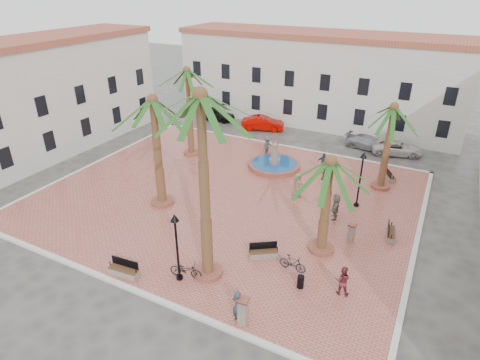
{
  "coord_description": "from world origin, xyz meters",
  "views": [
    {
      "loc": [
        12.72,
        -22.51,
        14.42
      ],
      "look_at": [
        1.0,
        0.0,
        1.6
      ],
      "focal_mm": 30.0,
      "sensor_mm": 36.0,
      "label": 1
    }
  ],
  "objects_px": {
    "palm_nw": "(187,80)",
    "bollard_se": "(243,311)",
    "bicycle_a": "(186,270)",
    "bicycle_b": "(293,263)",
    "pedestrian_east": "(336,206)",
    "cyclist_a": "(238,306)",
    "car_red": "(263,123)",
    "car_silver": "(368,143)",
    "bench_e": "(391,234)",
    "palm_s": "(201,116)",
    "bollard_n": "(275,149)",
    "palm_e": "(329,174)",
    "pedestrian_fountain_a": "(297,185)",
    "bollard_e": "(351,233)",
    "pedestrian_north": "(268,146)",
    "car_white": "(397,148)",
    "palm_ne": "(392,117)",
    "pedestrian_fountain_b": "(323,163)",
    "fountain": "(274,164)",
    "litter_bin": "(301,282)",
    "cyclist_b": "(342,280)",
    "bench_ne": "(389,176)",
    "bench_s": "(124,271)",
    "bench_se": "(264,253)",
    "lamppost_s": "(176,236)",
    "car_black": "(216,114)",
    "lamppost_e": "(362,170)"
  },
  "relations": [
    {
      "from": "palm_nw",
      "to": "bollard_se",
      "type": "bearing_deg",
      "value": -49.74
    },
    {
      "from": "palm_nw",
      "to": "bicycle_a",
      "type": "xyz_separation_m",
      "value": [
        9.08,
        -14.18,
        -6.21
      ]
    },
    {
      "from": "bicycle_b",
      "to": "pedestrian_east",
      "type": "height_order",
      "value": "pedestrian_east"
    },
    {
      "from": "cyclist_a",
      "to": "car_red",
      "type": "relative_size",
      "value": 0.39
    },
    {
      "from": "car_silver",
      "to": "bench_e",
      "type": "bearing_deg",
      "value": -154.54
    },
    {
      "from": "palm_s",
      "to": "bollard_n",
      "type": "relative_size",
      "value": 7.58
    },
    {
      "from": "palm_e",
      "to": "pedestrian_fountain_a",
      "type": "height_order",
      "value": "palm_e"
    },
    {
      "from": "bollard_e",
      "to": "palm_s",
      "type": "bearing_deg",
      "value": -133.29
    },
    {
      "from": "pedestrian_north",
      "to": "car_silver",
      "type": "distance_m",
      "value": 9.84
    },
    {
      "from": "bollard_e",
      "to": "car_white",
      "type": "bearing_deg",
      "value": 88.66
    },
    {
      "from": "bicycle_b",
      "to": "pedestrian_north",
      "type": "bearing_deg",
      "value": 32.12
    },
    {
      "from": "cyclist_a",
      "to": "bicycle_b",
      "type": "distance_m",
      "value": 4.69
    },
    {
      "from": "palm_s",
      "to": "bicycle_a",
      "type": "xyz_separation_m",
      "value": [
        -0.91,
        -0.77,
        -8.37
      ]
    },
    {
      "from": "palm_ne",
      "to": "pedestrian_fountain_b",
      "type": "height_order",
      "value": "palm_ne"
    },
    {
      "from": "palm_nw",
      "to": "bench_e",
      "type": "height_order",
      "value": "palm_nw"
    },
    {
      "from": "car_silver",
      "to": "pedestrian_fountain_b",
      "type": "bearing_deg",
      "value": 172.28
    },
    {
      "from": "fountain",
      "to": "car_red",
      "type": "distance_m",
      "value": 9.83
    },
    {
      "from": "palm_ne",
      "to": "cyclist_a",
      "type": "xyz_separation_m",
      "value": [
        -3.42,
        -16.81,
        -4.68
      ]
    },
    {
      "from": "litter_bin",
      "to": "pedestrian_east",
      "type": "relative_size",
      "value": 0.39
    },
    {
      "from": "bench_e",
      "to": "car_red",
      "type": "xyz_separation_m",
      "value": [
        -15.29,
        14.52,
        0.34
      ]
    },
    {
      "from": "cyclist_b",
      "to": "car_silver",
      "type": "relative_size",
      "value": 0.39
    },
    {
      "from": "pedestrian_fountain_a",
      "to": "car_red",
      "type": "bearing_deg",
      "value": 85.72
    },
    {
      "from": "bench_ne",
      "to": "bollard_e",
      "type": "height_order",
      "value": "bollard_e"
    },
    {
      "from": "bench_e",
      "to": "bench_s",
      "type": "bearing_deg",
      "value": 121.69
    },
    {
      "from": "bench_ne",
      "to": "bicycle_b",
      "type": "relative_size",
      "value": 1.08
    },
    {
      "from": "bench_e",
      "to": "bench_ne",
      "type": "height_order",
      "value": "bench_ne"
    },
    {
      "from": "pedestrian_north",
      "to": "pedestrian_fountain_b",
      "type": "bearing_deg",
      "value": -86.94
    },
    {
      "from": "palm_nw",
      "to": "pedestrian_east",
      "type": "relative_size",
      "value": 4.33
    },
    {
      "from": "bench_se",
      "to": "pedestrian_fountain_b",
      "type": "distance_m",
      "value": 12.4
    },
    {
      "from": "bench_s",
      "to": "car_silver",
      "type": "xyz_separation_m",
      "value": [
        7.8,
        24.58,
        0.2
      ]
    },
    {
      "from": "car_red",
      "to": "car_silver",
      "type": "relative_size",
      "value": 1.05
    },
    {
      "from": "litter_bin",
      "to": "car_red",
      "type": "height_order",
      "value": "car_red"
    },
    {
      "from": "bollard_se",
      "to": "car_silver",
      "type": "distance_m",
      "value": 24.61
    },
    {
      "from": "cyclist_b",
      "to": "car_red",
      "type": "distance_m",
      "value": 25.03
    },
    {
      "from": "palm_s",
      "to": "palm_ne",
      "type": "height_order",
      "value": "palm_s"
    },
    {
      "from": "pedestrian_fountain_b",
      "to": "car_white",
      "type": "bearing_deg",
      "value": 55.84
    },
    {
      "from": "bench_e",
      "to": "car_silver",
      "type": "distance_m",
      "value": 14.9
    },
    {
      "from": "bollard_n",
      "to": "bicycle_b",
      "type": "xyz_separation_m",
      "value": [
        6.99,
        -14.1,
        -0.23
      ]
    },
    {
      "from": "pedestrian_fountain_a",
      "to": "car_silver",
      "type": "height_order",
      "value": "pedestrian_fountain_a"
    },
    {
      "from": "fountain",
      "to": "pedestrian_north",
      "type": "xyz_separation_m",
      "value": [
        -1.51,
        1.96,
        0.66
      ]
    },
    {
      "from": "lamppost_s",
      "to": "car_silver",
      "type": "distance_m",
      "value": 24.07
    },
    {
      "from": "fountain",
      "to": "car_white",
      "type": "distance_m",
      "value": 11.82
    },
    {
      "from": "bollard_n",
      "to": "car_black",
      "type": "relative_size",
      "value": 0.31
    },
    {
      "from": "bench_ne",
      "to": "bicycle_b",
      "type": "height_order",
      "value": "bicycle_b"
    },
    {
      "from": "car_red",
      "to": "bollard_se",
      "type": "bearing_deg",
      "value": -175.52
    },
    {
      "from": "palm_e",
      "to": "pedestrian_north",
      "type": "xyz_separation_m",
      "value": [
        -8.45,
        11.21,
        -3.96
      ]
    },
    {
      "from": "palm_nw",
      "to": "pedestrian_north",
      "type": "relative_size",
      "value": 4.04
    },
    {
      "from": "palm_s",
      "to": "lamppost_e",
      "type": "height_order",
      "value": "palm_s"
    },
    {
      "from": "bollard_se",
      "to": "cyclist_a",
      "type": "height_order",
      "value": "cyclist_a"
    },
    {
      "from": "bicycle_a",
      "to": "car_black",
      "type": "bearing_deg",
      "value": 15.13
    }
  ]
}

